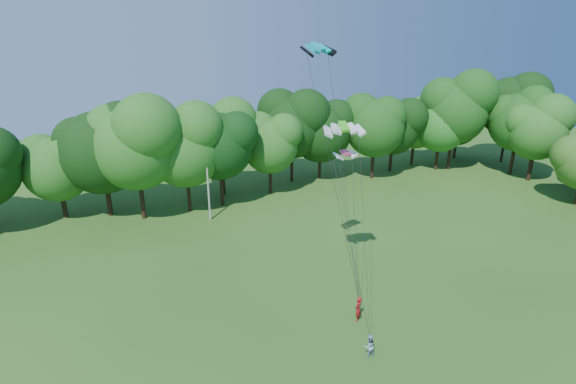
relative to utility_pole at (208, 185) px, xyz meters
name	(u,v)px	position (x,y,z in m)	size (l,w,h in m)	color
utility_pole	(208,185)	(0.00, 0.00, 0.00)	(1.56, 0.49, 7.96)	#A9A8A0
kite_flyer_left	(358,309)	(5.22, -21.67, -3.16)	(0.69, 0.45, 1.88)	#A71518
kite_flyer_right	(369,346)	(3.84, -25.20, -3.29)	(0.78, 0.61, 1.61)	#95ABCE
kite_teal	(318,46)	(3.83, -17.19, 14.59)	(2.67, 1.81, 0.56)	#05A9A9
kite_green	(344,126)	(5.95, -17.38, 9.17)	(3.07, 1.89, 0.57)	#41CD1E
kite_pink	(345,153)	(6.53, -16.78, 7.02)	(1.75, 0.88, 0.29)	#C93862
tree_back_center	(219,143)	(2.46, 3.74, 3.46)	(8.33, 8.33, 12.11)	black
tree_back_east	(442,118)	(35.16, 4.61, 3.47)	(8.34, 8.34, 12.13)	#361E15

